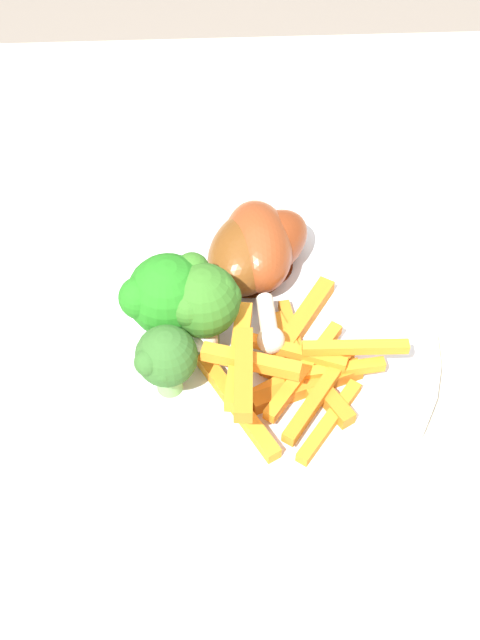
{
  "coord_description": "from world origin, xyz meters",
  "views": [
    {
      "loc": [
        -0.01,
        0.36,
        1.2
      ],
      "look_at": [
        -0.03,
        -0.0,
        0.75
      ],
      "focal_mm": 46.51,
      "sensor_mm": 36.0,
      "label": 1
    }
  ],
  "objects_px": {
    "dining_table": "(209,423)",
    "broccoli_floret_front": "(167,356)",
    "broccoli_floret_middle": "(201,299)",
    "chicken_drumstick_far": "(262,250)",
    "chicken_drumstick_extra": "(258,251)",
    "broccoli_floret_back": "(172,296)",
    "carrot_fries_pile": "(290,368)",
    "chicken_drumstick_near": "(247,255)",
    "dinner_plate": "(240,343)"
  },
  "relations": [
    {
      "from": "chicken_drumstick_near",
      "to": "chicken_drumstick_far",
      "type": "height_order",
      "value": "chicken_drumstick_near"
    },
    {
      "from": "broccoli_floret_back",
      "to": "carrot_fries_pile",
      "type": "xyz_separation_m",
      "value": [
        -0.08,
        0.04,
        -0.03
      ]
    },
    {
      "from": "broccoli_floret_middle",
      "to": "carrot_fries_pile",
      "type": "bearing_deg",
      "value": 148.38
    },
    {
      "from": "broccoli_floret_front",
      "to": "broccoli_floret_back",
      "type": "distance_m",
      "value": 0.04
    },
    {
      "from": "dinner_plate",
      "to": "chicken_drumstick_far",
      "type": "xyz_separation_m",
      "value": [
        -0.02,
        -0.07,
        0.03
      ]
    },
    {
      "from": "broccoli_floret_middle",
      "to": "chicken_drumstick_far",
      "type": "relative_size",
      "value": 0.66
    },
    {
      "from": "broccoli_floret_middle",
      "to": "chicken_drumstick_near",
      "type": "relative_size",
      "value": 0.52
    },
    {
      "from": "dinner_plate",
      "to": "chicken_drumstick_far",
      "type": "distance_m",
      "value": 0.07
    },
    {
      "from": "broccoli_floret_middle",
      "to": "chicken_drumstick_extra",
      "type": "distance_m",
      "value": 0.08
    },
    {
      "from": "broccoli_floret_middle",
      "to": "chicken_drumstick_extra",
      "type": "relative_size",
      "value": 0.52
    },
    {
      "from": "broccoli_floret_middle",
      "to": "broccoli_floret_back",
      "type": "height_order",
      "value": "broccoli_floret_back"
    },
    {
      "from": "broccoli_floret_back",
      "to": "chicken_drumstick_near",
      "type": "relative_size",
      "value": 0.54
    },
    {
      "from": "broccoli_floret_front",
      "to": "chicken_drumstick_extra",
      "type": "distance_m",
      "value": 0.12
    },
    {
      "from": "chicken_drumstick_extra",
      "to": "broccoli_floret_middle",
      "type": "bearing_deg",
      "value": 56.55
    },
    {
      "from": "broccoli_floret_middle",
      "to": "chicken_drumstick_far",
      "type": "distance_m",
      "value": 0.09
    },
    {
      "from": "broccoli_floret_back",
      "to": "dining_table",
      "type": "bearing_deg",
      "value": 166.91
    },
    {
      "from": "broccoli_floret_middle",
      "to": "chicken_drumstick_near",
      "type": "height_order",
      "value": "broccoli_floret_middle"
    },
    {
      "from": "broccoli_floret_front",
      "to": "broccoli_floret_back",
      "type": "xyz_separation_m",
      "value": [
        -0.0,
        -0.04,
        0.01
      ]
    },
    {
      "from": "dining_table",
      "to": "broccoli_floret_front",
      "type": "height_order",
      "value": "broccoli_floret_front"
    },
    {
      "from": "chicken_drumstick_near",
      "to": "chicken_drumstick_far",
      "type": "distance_m",
      "value": 0.01
    },
    {
      "from": "broccoli_floret_back",
      "to": "dinner_plate",
      "type": "bearing_deg",
      "value": 178.55
    },
    {
      "from": "broccoli_floret_front",
      "to": "carrot_fries_pile",
      "type": "xyz_separation_m",
      "value": [
        -0.08,
        -0.0,
        -0.02
      ]
    },
    {
      "from": "broccoli_floret_middle",
      "to": "broccoli_floret_back",
      "type": "bearing_deg",
      "value": -10.61
    },
    {
      "from": "broccoli_floret_front",
      "to": "chicken_drumstick_near",
      "type": "bearing_deg",
      "value": -120.25
    },
    {
      "from": "dining_table",
      "to": "broccoli_floret_front",
      "type": "relative_size",
      "value": 21.32
    },
    {
      "from": "broccoli_floret_back",
      "to": "chicken_drumstick_near",
      "type": "xyz_separation_m",
      "value": [
        -0.05,
        -0.06,
        -0.02
      ]
    },
    {
      "from": "broccoli_floret_front",
      "to": "chicken_drumstick_extra",
      "type": "xyz_separation_m",
      "value": [
        -0.07,
        -0.1,
        -0.01
      ]
    },
    {
      "from": "chicken_drumstick_far",
      "to": "broccoli_floret_front",
      "type": "bearing_deg",
      "value": 56.82
    },
    {
      "from": "dining_table",
      "to": "broccoli_floret_middle",
      "type": "distance_m",
      "value": 0.16
    },
    {
      "from": "chicken_drumstick_far",
      "to": "chicken_drumstick_extra",
      "type": "xyz_separation_m",
      "value": [
        0.0,
        0.0,
        0.0
      ]
    },
    {
      "from": "broccoli_floret_back",
      "to": "carrot_fries_pile",
      "type": "height_order",
      "value": "broccoli_floret_back"
    },
    {
      "from": "dining_table",
      "to": "broccoli_floret_back",
      "type": "xyz_separation_m",
      "value": [
        0.02,
        -0.0,
        0.15
      ]
    },
    {
      "from": "broccoli_floret_back",
      "to": "carrot_fries_pile",
      "type": "relative_size",
      "value": 0.49
    },
    {
      "from": "carrot_fries_pile",
      "to": "chicken_drumstick_far",
      "type": "height_order",
      "value": "carrot_fries_pile"
    },
    {
      "from": "dinner_plate",
      "to": "chicken_drumstick_extra",
      "type": "bearing_deg",
      "value": -104.84
    },
    {
      "from": "broccoli_floret_middle",
      "to": "broccoli_floret_front",
      "type": "bearing_deg",
      "value": 58.11
    },
    {
      "from": "dinner_plate",
      "to": "carrot_fries_pile",
      "type": "bearing_deg",
      "value": 129.91
    },
    {
      "from": "dinner_plate",
      "to": "broccoli_floret_middle",
      "type": "xyz_separation_m",
      "value": [
        0.03,
        0.0,
        0.05
      ]
    },
    {
      "from": "chicken_drumstick_far",
      "to": "broccoli_floret_middle",
      "type": "bearing_deg",
      "value": 56.11
    },
    {
      "from": "dinner_plate",
      "to": "broccoli_floret_front",
      "type": "height_order",
      "value": "broccoli_floret_front"
    },
    {
      "from": "carrot_fries_pile",
      "to": "chicken_drumstick_near",
      "type": "distance_m",
      "value": 0.1
    },
    {
      "from": "broccoli_floret_back",
      "to": "chicken_drumstick_extra",
      "type": "distance_m",
      "value": 0.09
    },
    {
      "from": "carrot_fries_pile",
      "to": "chicken_drumstick_far",
      "type": "bearing_deg",
      "value": -82.93
    },
    {
      "from": "chicken_drumstick_far",
      "to": "chicken_drumstick_extra",
      "type": "distance_m",
      "value": 0.01
    },
    {
      "from": "chicken_drumstick_near",
      "to": "broccoli_floret_middle",
      "type": "bearing_deg",
      "value": 60.8
    },
    {
      "from": "carrot_fries_pile",
      "to": "chicken_drumstick_far",
      "type": "relative_size",
      "value": 1.4
    },
    {
      "from": "chicken_drumstick_far",
      "to": "chicken_drumstick_extra",
      "type": "bearing_deg",
      "value": 48.6
    },
    {
      "from": "dining_table",
      "to": "chicken_drumstick_near",
      "type": "height_order",
      "value": "chicken_drumstick_near"
    },
    {
      "from": "broccoli_floret_middle",
      "to": "chicken_drumstick_extra",
      "type": "height_order",
      "value": "broccoli_floret_middle"
    },
    {
      "from": "chicken_drumstick_near",
      "to": "chicken_drumstick_extra",
      "type": "distance_m",
      "value": 0.01
    }
  ]
}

